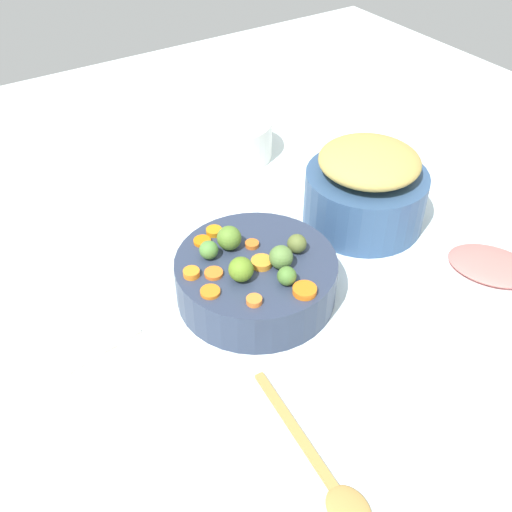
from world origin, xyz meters
name	(u,v)px	position (x,y,z in m)	size (l,w,h in m)	color
tabletop	(272,309)	(0.00, 0.00, 0.01)	(2.40, 2.40, 0.02)	silver
serving_bowl_carrots	(256,278)	(-0.04, -0.01, 0.06)	(0.28, 0.28, 0.08)	#2D3850
metal_pot	(364,198)	(-0.10, 0.30, 0.08)	(0.25, 0.25, 0.12)	#314F78
stuffing_mound	(370,161)	(-0.10, 0.30, 0.17)	(0.20, 0.20, 0.06)	tan
carrot_slice_0	(191,273)	(-0.06, -0.12, 0.11)	(0.03, 0.03, 0.01)	orange
carrot_slice_1	(214,231)	(-0.14, -0.03, 0.11)	(0.03, 0.03, 0.01)	orange
carrot_slice_2	(210,292)	(-0.01, -0.12, 0.11)	(0.03, 0.03, 0.01)	orange
carrot_slice_3	(252,244)	(-0.07, 0.01, 0.11)	(0.02, 0.02, 0.01)	orange
carrot_slice_4	(262,263)	(-0.02, -0.01, 0.11)	(0.04, 0.04, 0.01)	orange
carrot_slice_5	(214,273)	(-0.04, -0.09, 0.11)	(0.03, 0.03, 0.01)	orange
carrot_slice_6	(305,290)	(0.07, 0.01, 0.11)	(0.04, 0.04, 0.01)	orange
carrot_slice_7	(202,241)	(-0.13, -0.06, 0.11)	(0.03, 0.03, 0.01)	orange
carrot_slice_8	(254,301)	(0.05, -0.07, 0.11)	(0.03, 0.03, 0.01)	orange
brussels_sprout_0	(286,276)	(0.04, 0.00, 0.12)	(0.03, 0.03, 0.03)	#4D7C32
brussels_sprout_1	(297,244)	(-0.02, 0.06, 0.12)	(0.03, 0.03, 0.03)	#5C6B32
brussels_sprout_2	(281,258)	(0.00, 0.02, 0.12)	(0.04, 0.04, 0.04)	#5A813D
brussels_sprout_3	(241,269)	(-0.01, -0.06, 0.12)	(0.04, 0.04, 0.04)	olive
brussels_sprout_4	(229,238)	(-0.09, -0.03, 0.12)	(0.04, 0.04, 0.04)	#5A832E
brussels_sprout_5	(209,250)	(-0.09, -0.07, 0.12)	(0.03, 0.03, 0.03)	#51893B
wooden_spoon	(328,479)	(0.32, -0.13, 0.03)	(0.29, 0.06, 0.01)	#B18845
casserole_dish	(230,138)	(-0.49, 0.21, 0.07)	(0.20, 0.20, 0.09)	white
ham_plate	(506,272)	(0.17, 0.41, 0.03)	(0.27, 0.27, 0.01)	white
ham_slice_main	(492,265)	(0.16, 0.39, 0.04)	(0.16, 0.12, 0.02)	#D1706A
dish_towel	(85,328)	(-0.12, -0.30, 0.02)	(0.15, 0.13, 0.01)	beige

